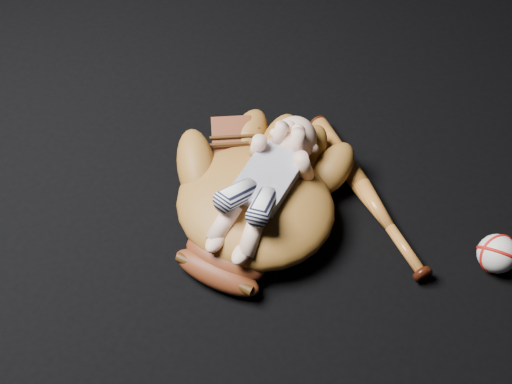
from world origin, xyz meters
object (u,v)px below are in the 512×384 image
newborn_baby (262,185)px  baseball (497,254)px  baseball_bat (367,194)px  baseball_glove (255,200)px

newborn_baby → baseball: 0.48m
baseball_bat → newborn_baby: bearing=-148.7°
newborn_baby → baseball_glove: bearing=-158.0°
newborn_baby → baseball_bat: (0.20, 0.12, -0.10)m
baseball_glove → baseball_bat: baseball_glove is taller
baseball_glove → baseball_bat: size_ratio=1.03×
baseball_bat → baseball: size_ratio=5.83×
baseball_glove → baseball: (0.48, 0.04, -0.03)m
baseball_glove → baseball_bat: (0.21, 0.12, -0.05)m
newborn_baby → baseball: (0.47, 0.04, -0.08)m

